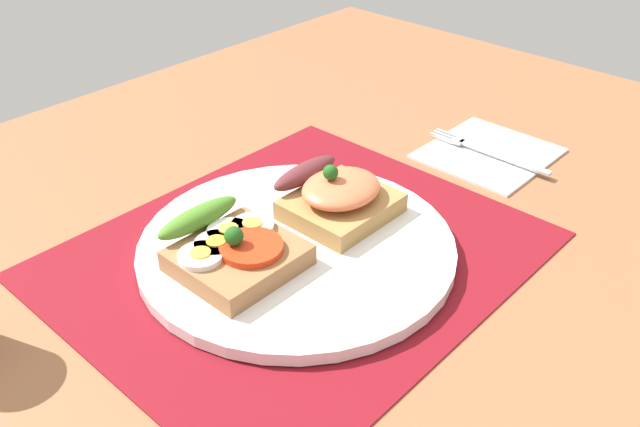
{
  "coord_description": "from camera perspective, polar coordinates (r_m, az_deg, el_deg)",
  "views": [
    {
      "loc": [
        -34.92,
        -34.79,
        36.38
      ],
      "look_at": [
        3.0,
        0.0,
        2.92
      ],
      "focal_mm": 38.87,
      "sensor_mm": 36.0,
      "label": 1
    }
  ],
  "objects": [
    {
      "name": "sandwich_salmon",
      "position": [
        0.63,
        1.36,
        1.51
      ],
      "size": [
        9.42,
        9.69,
        5.31
      ],
      "color": "#AC8046",
      "rests_on": "plate"
    },
    {
      "name": "napkin",
      "position": [
        0.79,
        13.7,
        4.93
      ],
      "size": [
        13.46,
        12.38,
        0.6
      ],
      "primitive_type": "cube",
      "color": "white",
      "rests_on": "ground_plane"
    },
    {
      "name": "fork",
      "position": [
        0.79,
        13.41,
        5.09
      ],
      "size": [
        1.62,
        14.57,
        0.32
      ],
      "color": "#B7B7BC",
      "rests_on": "napkin"
    },
    {
      "name": "plate",
      "position": [
        0.61,
        -1.92,
        -2.77
      ],
      "size": [
        27.73,
        27.73,
        1.12
      ],
      "primitive_type": "cylinder",
      "color": "white",
      "rests_on": "placemat"
    },
    {
      "name": "placemat",
      "position": [
        0.61,
        -1.9,
        -3.31
      ],
      "size": [
        39.3,
        33.51,
        0.3
      ],
      "primitive_type": "cube",
      "color": "maroon",
      "rests_on": "ground_plane"
    },
    {
      "name": "ground_plane",
      "position": [
        0.62,
        -1.87,
        -4.6
      ],
      "size": [
        120.0,
        90.0,
        3.2
      ],
      "primitive_type": "cube",
      "color": "#925C3A"
    },
    {
      "name": "sandwich_egg_tomato",
      "position": [
        0.58,
        -7.28,
        -2.9
      ],
      "size": [
        9.45,
        10.39,
        4.05
      ],
      "color": "#9F6B42",
      "rests_on": "plate"
    }
  ]
}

